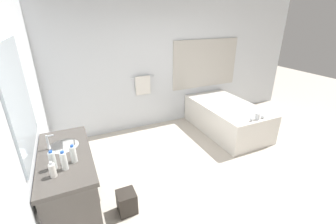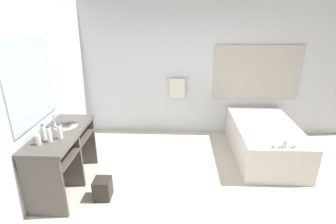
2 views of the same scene
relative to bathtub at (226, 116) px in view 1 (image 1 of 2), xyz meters
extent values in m
plane|color=beige|center=(-1.27, -1.27, -0.33)|extent=(16.00, 16.00, 0.00)
cube|color=silver|center=(-1.27, 0.96, 1.02)|extent=(7.40, 0.06, 2.70)
cube|color=#B7B2A8|center=(0.00, 0.92, 0.97)|extent=(1.70, 0.02, 1.10)
cylinder|color=silver|center=(-1.57, 0.89, 0.82)|extent=(0.50, 0.02, 0.02)
cube|color=silver|center=(-1.57, 0.88, 0.65)|extent=(0.32, 0.04, 0.40)
cube|color=silver|center=(-3.50, -1.27, 1.02)|extent=(0.06, 7.40, 2.70)
cube|color=#B2C1CC|center=(-3.46, -1.05, 1.26)|extent=(0.02, 1.10, 1.10)
cube|color=#4C4742|center=(-3.18, -1.05, 0.54)|extent=(0.57, 1.30, 0.05)
cube|color=#4C4742|center=(-3.18, -1.05, 0.32)|extent=(0.54, 1.23, 0.02)
cylinder|color=white|center=(-3.18, -0.85, 0.51)|extent=(0.34, 0.34, 0.11)
cube|color=#4C4742|center=(-3.18, -1.05, 0.09)|extent=(0.52, 0.04, 0.84)
cube|color=#4C4742|center=(-3.18, -0.42, 0.09)|extent=(0.52, 0.04, 0.84)
cylinder|color=silver|center=(-3.14, -1.37, 0.40)|extent=(0.13, 0.36, 0.13)
cylinder|color=silver|center=(-3.14, -0.72, 0.40)|extent=(0.13, 0.36, 0.13)
cylinder|color=silver|center=(-3.33, -0.85, 0.57)|extent=(0.04, 0.04, 0.02)
cylinder|color=silver|center=(-3.33, -0.85, 0.66)|extent=(0.02, 0.02, 0.16)
cube|color=silver|center=(-3.29, -0.85, 0.73)|extent=(0.07, 0.01, 0.01)
cube|color=silver|center=(0.00, 0.00, -0.03)|extent=(1.05, 1.85, 0.60)
ellipsoid|color=white|center=(0.00, 0.00, 0.12)|extent=(0.75, 1.33, 0.30)
cube|color=silver|center=(0.00, -0.82, 0.33)|extent=(0.04, 0.07, 0.12)
sphere|color=silver|center=(-0.14, -0.82, 0.30)|extent=(0.06, 0.06, 0.06)
sphere|color=silver|center=(0.14, -0.82, 0.30)|extent=(0.06, 0.06, 0.06)
cylinder|color=silver|center=(-3.28, -1.28, 0.66)|extent=(0.06, 0.06, 0.19)
cylinder|color=#1E4CA8|center=(-3.28, -1.28, 0.76)|extent=(0.03, 0.03, 0.02)
cylinder|color=silver|center=(-3.17, -1.34, 0.66)|extent=(0.06, 0.06, 0.19)
cylinder|color=#1E4CA8|center=(-3.17, -1.34, 0.77)|extent=(0.03, 0.03, 0.02)
cylinder|color=silver|center=(-3.08, -1.24, 0.66)|extent=(0.06, 0.06, 0.18)
cylinder|color=#1E4CA8|center=(-3.08, -1.24, 0.76)|extent=(0.03, 0.03, 0.02)
cylinder|color=white|center=(-3.28, -1.41, 0.63)|extent=(0.06, 0.06, 0.14)
cylinder|color=silver|center=(-3.28, -1.41, 0.72)|extent=(0.03, 0.03, 0.03)
cube|color=#2D2823|center=(-2.58, -1.29, -0.18)|extent=(0.23, 0.23, 0.30)
camera|label=1|loc=(-3.01, -3.49, 2.01)|focal=24.00mm
camera|label=2|loc=(-1.54, -4.26, 2.14)|focal=28.00mm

